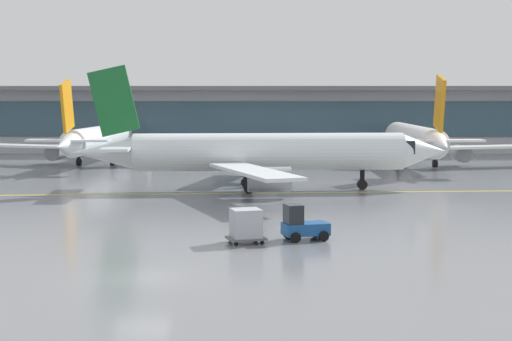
# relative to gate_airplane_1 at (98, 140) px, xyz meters

# --- Properties ---
(ground_plane) EXTENTS (400.00, 400.00, 0.00)m
(ground_plane) POSITION_rel_gate_airplane_1_xyz_m (14.48, -59.43, -3.01)
(ground_plane) COLOR slate
(taxiway_centreline_stripe) EXTENTS (109.64, 9.58, 0.01)m
(taxiway_centreline_stripe) POSITION_rel_gate_airplane_1_xyz_m (20.46, -27.78, -3.00)
(taxiway_centreline_stripe) COLOR yellow
(taxiway_centreline_stripe) RESTS_ON ground_plane
(terminal_concourse) EXTENTS (212.84, 11.00, 9.60)m
(terminal_concourse) POSITION_rel_gate_airplane_1_xyz_m (14.48, 22.02, 1.91)
(terminal_concourse) COLOR #B2B7BC
(terminal_concourse) RESTS_ON ground_plane
(gate_airplane_1) EXTENTS (28.12, 30.28, 10.03)m
(gate_airplane_1) POSITION_rel_gate_airplane_1_xyz_m (0.00, 0.00, 0.00)
(gate_airplane_1) COLOR white
(gate_airplane_1) RESTS_ON ground_plane
(gate_airplane_2) EXTENTS (29.37, 31.49, 10.46)m
(gate_airplane_2) POSITION_rel_gate_airplane_1_xyz_m (37.63, -1.89, 0.13)
(gate_airplane_2) COLOR white
(gate_airplane_2) RESTS_ON ground_plane
(taxiing_regional_jet) EXTENTS (33.03, 30.60, 10.94)m
(taxiing_regional_jet) POSITION_rel_gate_airplane_1_xyz_m (20.03, -25.82, 0.27)
(taxiing_regional_jet) COLOR white
(taxiing_regional_jet) RESTS_ON ground_plane
(baggage_tug) EXTENTS (2.89, 2.20, 2.10)m
(baggage_tug) POSITION_rel_gate_airplane_1_xyz_m (22.26, -49.90, -2.11)
(baggage_tug) COLOR #194C8C
(baggage_tug) RESTS_ON ground_plane
(cargo_dolly_lead) EXTENTS (2.46, 2.12, 1.94)m
(cargo_dolly_lead) POSITION_rel_gate_airplane_1_xyz_m (19.05, -50.83, -1.95)
(cargo_dolly_lead) COLOR #595B60
(cargo_dolly_lead) RESTS_ON ground_plane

